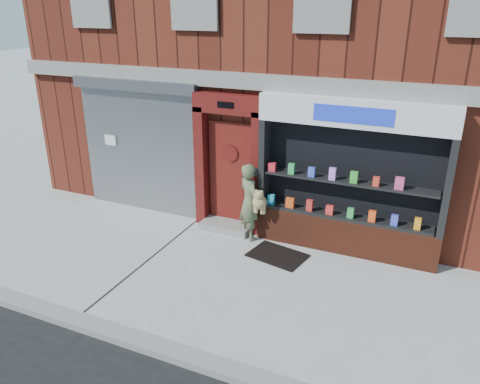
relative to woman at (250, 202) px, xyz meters
The scene contains 8 objects.
ground 1.75m from the woman, 85.03° to the right, with size 80.00×80.00×0.00m, color #9E9E99.
curb 3.77m from the woman, 87.92° to the right, with size 60.00×0.30×0.12m, color gray.
building 5.48m from the woman, 88.28° to the left, with size 12.00×8.16×8.00m.
shutter_bay 3.03m from the woman, behind, with size 3.10×0.30×3.04m.
red_door_bay 0.94m from the woman, 152.35° to the left, with size 1.52×0.58×2.90m.
pharmacy_bay 1.98m from the woman, ahead, with size 3.50×0.41×3.00m.
woman is the anchor object (origin of this frame).
doormat 1.22m from the woman, 31.84° to the right, with size 1.05×0.74×0.03m, color black.
Camera 1 is at (3.20, -6.49, 4.53)m, focal length 35.00 mm.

